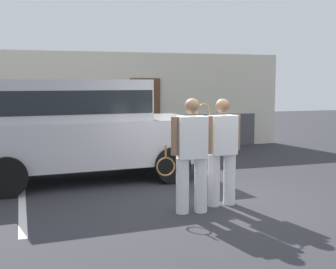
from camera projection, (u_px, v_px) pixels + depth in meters
The scene contains 7 objects.
ground_plane at pixel (217, 205), 7.45m from camera, with size 40.00×40.00×0.00m, color #2D2D33.
parking_stripe_0 at pixel (22, 198), 7.93m from camera, with size 0.12×4.40×0.01m, color silver.
house_frontage at pixel (127, 104), 13.39m from camera, with size 9.75×0.40×2.85m.
parked_suv at pixel (79, 124), 9.23m from camera, with size 4.71×2.39×2.05m.
tennis_player_man at pixel (192, 154), 6.94m from camera, with size 0.90×0.31×1.76m.
tennis_player_woman at pixel (222, 150), 7.37m from camera, with size 0.78×0.30×1.74m.
potted_plant_by_porch at pixel (212, 135), 13.01m from camera, with size 0.68×0.68×0.89m.
Camera 1 is at (-3.00, -6.66, 2.02)m, focal length 48.76 mm.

